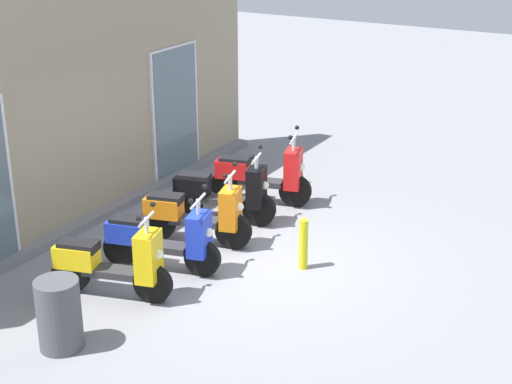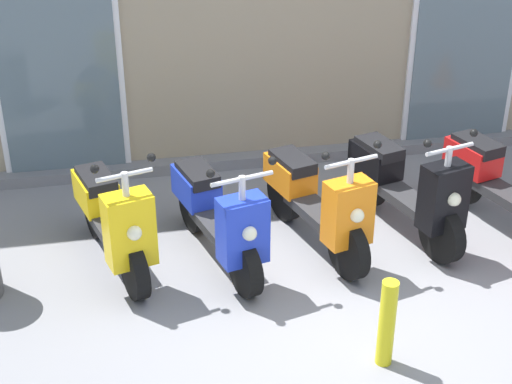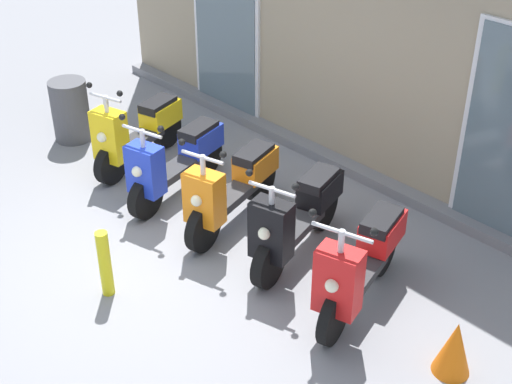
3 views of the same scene
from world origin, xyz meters
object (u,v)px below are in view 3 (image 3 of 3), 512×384
object	(u,v)px
scooter_yellow	(137,131)
curb_bollard	(105,264)
traffic_cone	(454,348)
scooter_red	(361,263)
scooter_black	(297,217)
scooter_blue	(176,160)
trash_bin	(70,110)
scooter_orange	(232,187)

from	to	relation	value
scooter_yellow	curb_bollard	xyz separation A→B (m)	(1.86, -1.68, -0.11)
scooter_yellow	traffic_cone	bearing A→B (deg)	-1.89
scooter_yellow	scooter_red	size ratio (longest dim) A/B	0.96
scooter_black	traffic_cone	bearing A→B (deg)	-6.08
scooter_yellow	scooter_black	size ratio (longest dim) A/B	0.95
scooter_blue	traffic_cone	bearing A→B (deg)	-0.95
scooter_black	traffic_cone	world-z (taller)	scooter_black
scooter_yellow	trash_bin	distance (m)	1.20
traffic_cone	scooter_red	bearing A→B (deg)	176.27
scooter_black	scooter_red	bearing A→B (deg)	-8.75
scooter_orange	scooter_red	bearing A→B (deg)	-1.82
scooter_black	curb_bollard	xyz separation A→B (m)	(-0.80, -1.74, -0.12)
scooter_red	curb_bollard	bearing A→B (deg)	-137.44
scooter_red	scooter_blue	bearing A→B (deg)	-179.85
scooter_yellow	traffic_cone	distance (m)	4.68
scooter_orange	scooter_black	bearing A→B (deg)	5.65
scooter_orange	traffic_cone	distance (m)	2.90
scooter_blue	traffic_cone	size ratio (longest dim) A/B	3.09
scooter_black	scooter_red	size ratio (longest dim) A/B	1.01
traffic_cone	curb_bollard	world-z (taller)	curb_bollard
scooter_red	curb_bollard	distance (m)	2.37
scooter_black	curb_bollard	world-z (taller)	scooter_black
scooter_yellow	scooter_black	world-z (taller)	scooter_yellow
scooter_orange	scooter_red	world-z (taller)	scooter_red
scooter_yellow	traffic_cone	world-z (taller)	scooter_yellow
scooter_blue	scooter_red	size ratio (longest dim) A/B	1.00
traffic_cone	trash_bin	xyz separation A→B (m)	(-5.85, -0.08, 0.15)
scooter_yellow	trash_bin	world-z (taller)	scooter_yellow
scooter_black	traffic_cone	xyz separation A→B (m)	(2.01, -0.21, -0.21)
traffic_cone	curb_bollard	distance (m)	3.20
scooter_orange	scooter_black	world-z (taller)	scooter_orange
scooter_yellow	scooter_black	distance (m)	2.66
trash_bin	curb_bollard	world-z (taller)	trash_bin
trash_bin	curb_bollard	bearing A→B (deg)	-25.51
scooter_black	scooter_red	xyz separation A→B (m)	(0.94, -0.14, 0.03)
curb_bollard	scooter_blue	bearing A→B (deg)	121.34
scooter_yellow	scooter_blue	xyz separation A→B (m)	(0.89, -0.09, -0.01)
trash_bin	scooter_blue	bearing A→B (deg)	3.90
traffic_cone	trash_bin	distance (m)	5.85
scooter_blue	traffic_cone	xyz separation A→B (m)	(3.78, -0.06, -0.19)
scooter_orange	trash_bin	xyz separation A→B (m)	(-2.96, -0.21, -0.05)
scooter_red	traffic_cone	distance (m)	1.10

